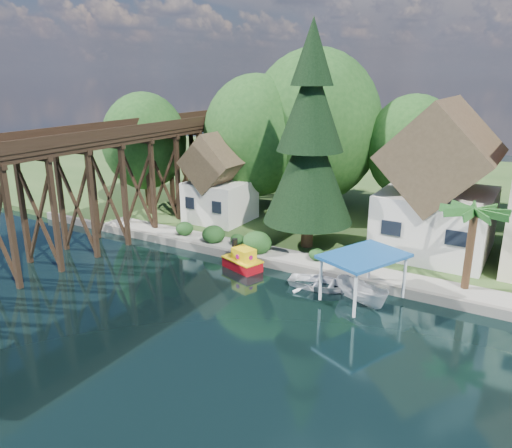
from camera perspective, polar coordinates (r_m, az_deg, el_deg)
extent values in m
plane|color=black|center=(27.95, -2.33, -11.19)|extent=(140.00, 140.00, 0.00)
cube|color=#28481C|center=(57.69, 16.40, 3.42)|extent=(140.00, 52.00, 0.50)
cube|color=slate|center=(32.77, 11.36, -6.49)|extent=(60.00, 0.40, 0.62)
cube|color=gray|center=(33.31, 15.40, -5.97)|extent=(50.00, 2.60, 0.06)
cube|color=black|center=(37.14, -23.60, 1.25)|extent=(4.00, 0.36, 8.00)
cube|color=black|center=(39.00, -19.85, 2.38)|extent=(4.00, 0.36, 8.00)
cube|color=black|center=(41.03, -16.45, 3.40)|extent=(4.00, 0.36, 8.00)
cube|color=black|center=(43.20, -13.37, 4.31)|extent=(4.00, 0.36, 8.00)
cube|color=black|center=(45.49, -10.59, 5.12)|extent=(4.00, 0.36, 8.00)
cube|color=black|center=(47.88, -8.07, 5.84)|extent=(4.00, 0.36, 8.00)
cube|color=black|center=(50.37, -5.80, 6.48)|extent=(4.00, 0.36, 8.00)
cube|color=black|center=(52.93, -3.73, 7.05)|extent=(4.00, 0.36, 8.00)
cube|color=black|center=(55.56, -1.86, 7.55)|extent=(4.00, 0.36, 8.00)
cube|color=black|center=(41.35, -19.01, 9.00)|extent=(0.35, 44.00, 0.35)
cube|color=black|center=(38.77, -15.59, 8.81)|extent=(0.35, 44.00, 0.35)
cube|color=black|center=(40.00, -17.40, 9.34)|extent=(4.00, 44.00, 0.30)
cube|color=black|center=(41.44, -19.36, 10.17)|extent=(0.12, 44.00, 0.80)
cube|color=black|center=(38.48, -15.43, 10.05)|extent=(0.12, 44.00, 0.80)
cube|color=silver|center=(38.59, 19.81, 0.31)|extent=(7.50, 8.00, 4.50)
cube|color=#463725|center=(37.54, 20.58, 7.56)|extent=(7.64, 8.64, 7.64)
cube|color=black|center=(35.17, 15.18, -0.47)|extent=(1.35, 0.08, 1.00)
cube|color=black|center=(34.39, 21.90, -1.53)|extent=(1.35, 0.08, 1.00)
cube|color=silver|center=(44.17, -4.11, 2.68)|extent=(5.00, 5.00, 3.50)
cube|color=#463725|center=(43.42, -4.21, 7.22)|extent=(5.09, 5.40, 5.09)
cube|color=black|center=(42.97, -7.58, 2.40)|extent=(0.90, 0.08, 1.00)
cube|color=black|center=(41.34, -4.52, 1.91)|extent=(0.90, 0.08, 1.00)
cylinder|color=#382314|center=(47.20, 0.00, 4.29)|extent=(0.50, 0.50, 4.50)
ellipsoid|color=#1A4318|center=(46.37, 0.00, 10.02)|extent=(4.40, 4.40, 5.06)
cylinder|color=#382314|center=(48.82, 6.47, 4.89)|extent=(0.50, 0.50, 4.95)
ellipsoid|color=#1A4318|center=(47.99, 6.68, 10.99)|extent=(5.00, 5.00, 5.75)
cylinder|color=#382314|center=(47.02, 17.00, 3.20)|extent=(0.50, 0.50, 4.05)
ellipsoid|color=#1A4318|center=(46.23, 17.47, 8.34)|extent=(4.00, 4.00, 4.60)
cylinder|color=#382314|center=(50.02, -12.32, 4.37)|extent=(0.50, 0.50, 4.05)
ellipsoid|color=#1A4318|center=(49.28, -12.63, 9.22)|extent=(4.00, 4.00, 4.60)
ellipsoid|color=#1A3B15|center=(38.63, -4.89, -1.00)|extent=(1.98, 1.98, 1.53)
ellipsoid|color=#1A3B15|center=(37.84, -2.15, -1.61)|extent=(1.54, 1.54, 1.19)
ellipsoid|color=#1A3B15|center=(36.36, 0.07, -1.97)|extent=(2.20, 2.20, 1.70)
ellipsoid|color=#1A3B15|center=(40.55, -8.18, -0.36)|extent=(1.76, 1.76, 1.36)
ellipsoid|color=#1A3B15|center=(35.02, 6.93, -3.30)|extent=(1.54, 1.54, 1.19)
ellipsoid|color=#1A3B15|center=(33.88, 10.60, -4.04)|extent=(1.76, 1.76, 1.36)
cylinder|color=#382314|center=(37.60, 5.87, -0.36)|extent=(0.90, 0.90, 3.00)
cone|color=black|center=(36.50, 6.09, 6.39)|extent=(6.60, 6.60, 8.00)
cone|color=black|center=(35.94, 6.32, 13.45)|extent=(4.80, 4.80, 6.50)
cone|color=black|center=(35.89, 6.51, 19.03)|extent=(3.00, 3.00, 4.50)
cylinder|color=#382314|center=(32.42, 23.19, -3.04)|extent=(0.47, 0.47, 4.69)
ellipsoid|color=#1C4B19|center=(31.69, 23.72, 1.31)|extent=(4.94, 4.94, 1.06)
cube|color=#AA0B14|center=(34.84, -1.57, -4.66)|extent=(3.07, 2.26, 0.73)
cube|color=yellow|center=(34.69, -1.58, -4.06)|extent=(3.18, 2.37, 0.09)
cube|color=yellow|center=(34.42, -1.39, -3.54)|extent=(1.74, 1.51, 0.91)
cylinder|color=black|center=(34.96, -2.45, -2.19)|extent=(0.40, 0.40, 0.64)
cylinder|color=#9C0C61|center=(34.09, -2.13, -3.76)|extent=(0.34, 0.17, 0.33)
cylinder|color=#9C0C61|center=(34.76, -0.67, -3.33)|extent=(0.34, 0.17, 0.33)
cylinder|color=#9C0C61|center=(33.90, -0.60, -3.87)|extent=(0.17, 0.34, 0.33)
imported|color=white|center=(32.12, 7.44, -6.54)|extent=(4.63, 3.65, 0.87)
imported|color=silver|center=(30.39, 12.01, -7.57)|extent=(4.13, 2.85, 1.49)
cube|color=#164E93|center=(29.53, 12.27, -3.60)|extent=(4.90, 5.70, 0.18)
cylinder|color=white|center=(27.77, 11.27, -7.92)|extent=(0.18, 0.18, 2.70)
cylinder|color=white|center=(30.78, 16.61, -5.77)|extent=(0.18, 0.18, 2.70)
cylinder|color=white|center=(29.47, 7.41, -6.21)|extent=(0.18, 0.18, 2.70)
cylinder|color=white|center=(32.32, 12.83, -4.36)|extent=(0.18, 0.18, 2.70)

